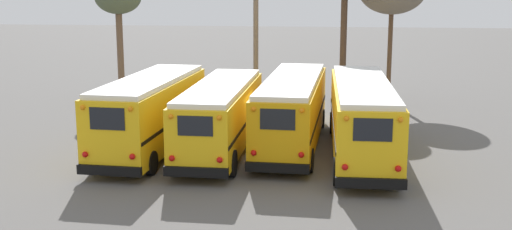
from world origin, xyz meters
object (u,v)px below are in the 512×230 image
school_bus_0 (151,112)px  school_bus_1 (221,115)px  school_bus_3 (362,116)px  school_bus_2 (292,109)px  utility_pole (256,40)px  bare_tree_1 (118,0)px

school_bus_0 → school_bus_1: 3.01m
school_bus_0 → school_bus_3: size_ratio=0.87×
school_bus_3 → school_bus_0: bearing=-178.6°
school_bus_2 → utility_pole: bearing=105.9°
school_bus_3 → utility_pole: bearing=117.6°
school_bus_0 → school_bus_3: bearing=1.4°
school_bus_1 → school_bus_2: 3.26m
school_bus_0 → bare_tree_1: bare_tree_1 is taller
school_bus_1 → bare_tree_1: 13.89m
utility_pole → school_bus_2: bearing=-74.1°
school_bus_3 → bare_tree_1: (-13.83, 10.63, 4.46)m
school_bus_3 → utility_pole: (-5.71, 10.94, 2.14)m
school_bus_2 → school_bus_1: bearing=-156.5°
utility_pole → bare_tree_1: 8.45m
school_bus_1 → utility_pole: utility_pole is taller
school_bus_0 → school_bus_1: school_bus_0 is taller
school_bus_0 → bare_tree_1: size_ratio=1.29×
school_bus_1 → school_bus_3: size_ratio=0.91×
school_bus_3 → utility_pole: utility_pole is taller
school_bus_1 → school_bus_3: school_bus_3 is taller
bare_tree_1 → school_bus_3: bearing=-37.5°
school_bus_0 → utility_pole: utility_pole is taller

